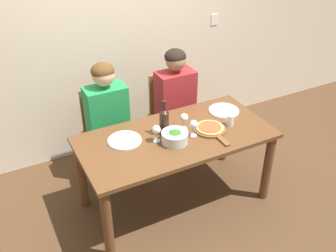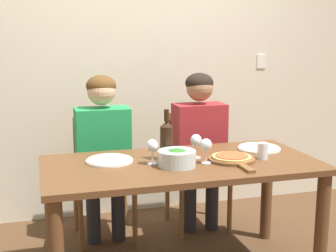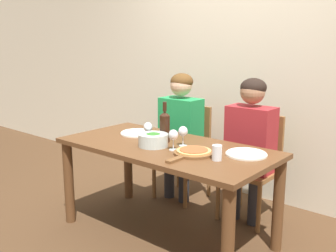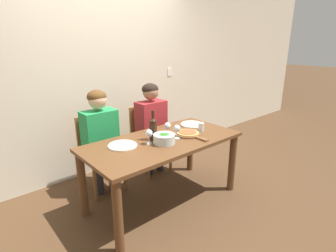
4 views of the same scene
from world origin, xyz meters
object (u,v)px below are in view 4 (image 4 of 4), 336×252
person_man (152,121)px  wine_bottle (153,128)px  broccoli_bowl (164,139)px  dinner_plate_right (192,124)px  wine_glass_left (149,134)px  dinner_plate_left (122,145)px  chair_left (98,150)px  water_tumbler (201,127)px  chair_right (147,136)px  wine_glass_right (177,129)px  pizza_on_board (188,134)px  person_woman (101,133)px  wine_glass_centre (167,127)px

person_man → wine_bottle: person_man is taller
broccoli_bowl → dinner_plate_right: 0.69m
wine_glass_left → dinner_plate_right: bearing=11.0°
wine_bottle → dinner_plate_left: 0.37m
chair_left → dinner_plate_left: chair_left is taller
water_tumbler → broccoli_bowl: bearing=-179.1°
wine_glass_left → person_man: bearing=50.3°
person_man → wine_glass_left: bearing=-129.7°
person_man → chair_right: bearing=90.0°
chair_right → broccoli_bowl: (-0.41, -0.84, 0.30)m
person_man → wine_glass_right: size_ratio=7.97×
pizza_on_board → water_tumbler: water_tumbler is taller
chair_right → dinner_plate_right: 0.70m
broccoli_bowl → wine_glass_left: (-0.13, 0.09, 0.06)m
person_woman → dinner_plate_left: person_woman is taller
pizza_on_board → dinner_plate_left: bearing=165.3°
broccoli_bowl → chair_right: bearing=64.2°
chair_right → water_tumbler: 0.89m
wine_glass_right → water_tumbler: wine_glass_right is taller
wine_bottle → wine_glass_right: 0.25m
chair_left → water_tumbler: chair_left is taller
person_man → dinner_plate_left: bearing=-145.6°
person_woman → pizza_on_board: bearing=-46.4°
broccoli_bowl → chair_left: bearing=111.1°
person_woman → person_man: 0.73m
wine_bottle → water_tumbler: 0.59m
person_woman → wine_glass_left: person_woman is taller
water_tumbler → wine_glass_centre: bearing=160.7°
chair_left → wine_bottle: bearing=-66.0°
chair_right → pizza_on_board: chair_right is taller
chair_right → pizza_on_board: 0.87m
dinner_plate_left → water_tumbler: 0.94m
person_woman → chair_right: bearing=8.6°
chair_left → chair_right: 0.73m
chair_right → wine_glass_centre: (-0.24, -0.69, 0.36)m
dinner_plate_left → dinner_plate_right: bearing=1.9°
chair_right → water_tumbler: (0.15, -0.83, 0.30)m
broccoli_bowl → wine_glass_centre: 0.23m
chair_left → water_tumbler: (0.88, -0.83, 0.30)m
chair_left → person_woman: person_woman is taller
person_man → water_tumbler: size_ratio=11.84×
wine_bottle → broccoli_bowl: wine_bottle is taller
wine_glass_centre → person_man: bearing=67.8°
person_man → dinner_plate_right: person_man is taller
dinner_plate_right → broccoli_bowl: bearing=-159.9°
person_woman → dinner_plate_right: (0.97, -0.49, 0.02)m
person_man → broccoli_bowl: 0.83m
pizza_on_board → wine_glass_centre: bearing=145.3°
chair_left → pizza_on_board: bearing=-50.5°
person_woman → wine_glass_right: bearing=-54.7°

